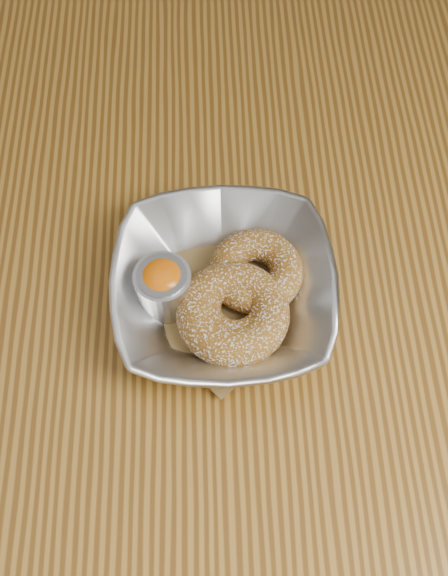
{
  "coord_description": "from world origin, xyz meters",
  "views": [
    {
      "loc": [
        0.05,
        -0.35,
        1.34
      ],
      "look_at": [
        0.06,
        -0.06,
        0.78
      ],
      "focal_mm": 42.0,
      "sensor_mm": 36.0,
      "label": 1
    }
  ],
  "objects_px": {
    "ramekin": "(163,286)",
    "serving_bowl": "(224,290)",
    "table": "(171,300)",
    "donut_back": "(256,271)",
    "donut_front": "(236,308)",
    "donut_extra": "(233,313)"
  },
  "relations": [
    {
      "from": "table",
      "to": "ramekin",
      "type": "bearing_deg",
      "value": -87.18
    },
    {
      "from": "donut_back",
      "to": "donut_extra",
      "type": "relative_size",
      "value": 0.86
    },
    {
      "from": "table",
      "to": "donut_front",
      "type": "relative_size",
      "value": 12.91
    },
    {
      "from": "table",
      "to": "donut_back",
      "type": "height_order",
      "value": "donut_back"
    },
    {
      "from": "table",
      "to": "donut_front",
      "type": "height_order",
      "value": "donut_front"
    },
    {
      "from": "serving_bowl",
      "to": "ramekin",
      "type": "xyz_separation_m",
      "value": [
        -0.06,
        0.0,
        0.01
      ]
    },
    {
      "from": "serving_bowl",
      "to": "table",
      "type": "bearing_deg",
      "value": 136.88
    },
    {
      "from": "donut_front",
      "to": "donut_extra",
      "type": "relative_size",
      "value": 0.88
    },
    {
      "from": "table",
      "to": "donut_extra",
      "type": "bearing_deg",
      "value": -50.81
    },
    {
      "from": "ramekin",
      "to": "serving_bowl",
      "type": "bearing_deg",
      "value": -0.68
    },
    {
      "from": "donut_back",
      "to": "donut_front",
      "type": "height_order",
      "value": "same"
    },
    {
      "from": "table",
      "to": "serving_bowl",
      "type": "height_order",
      "value": "serving_bowl"
    },
    {
      "from": "serving_bowl",
      "to": "ramekin",
      "type": "height_order",
      "value": "ramekin"
    },
    {
      "from": "table",
      "to": "ramekin",
      "type": "xyz_separation_m",
      "value": [
        0.0,
        -0.05,
        0.14
      ]
    },
    {
      "from": "donut_back",
      "to": "donut_front",
      "type": "xyz_separation_m",
      "value": [
        -0.02,
        -0.04,
        0.0
      ]
    },
    {
      "from": "donut_extra",
      "to": "ramekin",
      "type": "bearing_deg",
      "value": 157.25
    },
    {
      "from": "serving_bowl",
      "to": "donut_extra",
      "type": "bearing_deg",
      "value": -74.45
    },
    {
      "from": "donut_front",
      "to": "donut_extra",
      "type": "height_order",
      "value": "donut_extra"
    },
    {
      "from": "donut_back",
      "to": "serving_bowl",
      "type": "bearing_deg",
      "value": -148.4
    },
    {
      "from": "table",
      "to": "donut_extra",
      "type": "distance_m",
      "value": 0.16
    },
    {
      "from": "serving_bowl",
      "to": "donut_back",
      "type": "xyz_separation_m",
      "value": [
        0.03,
        0.02,
        0.0
      ]
    },
    {
      "from": "serving_bowl",
      "to": "donut_extra",
      "type": "relative_size",
      "value": 1.99
    }
  ]
}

